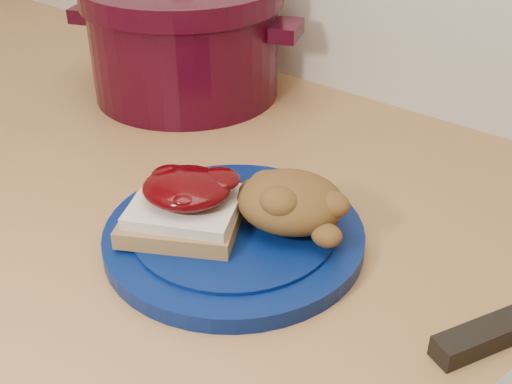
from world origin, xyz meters
The scene contains 5 objects.
plate centered at (-0.01, 1.43, 0.91)m, with size 0.24×0.24×0.02m, color #05164C.
sandwich centered at (-0.04, 1.41, 0.94)m, with size 0.13×0.13×0.05m.
stuffing_mound centered at (0.03, 1.47, 0.94)m, with size 0.10×0.08×0.05m, color brown.
dutch_oven centered at (-0.29, 1.66, 0.98)m, with size 0.34×0.34×0.17m.
pepper_grinder centered at (-0.33, 1.68, 0.96)m, with size 0.07×0.07×0.12m.
Camera 1 is at (0.31, 1.07, 1.26)m, focal length 45.00 mm.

